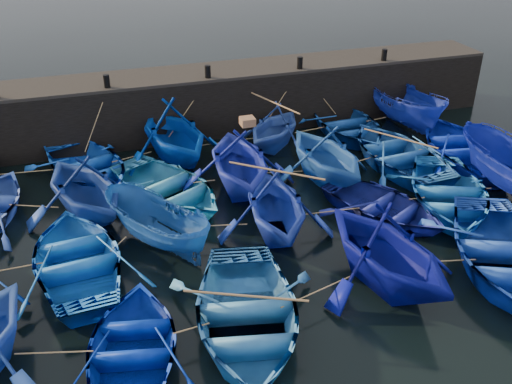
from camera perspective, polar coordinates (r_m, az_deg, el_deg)
name	(u,v)px	position (r m, az deg, el deg)	size (l,w,h in m)	color
ground	(290,265)	(16.61, 3.40, -7.27)	(120.00, 120.00, 0.00)	black
quay_wall	(204,102)	(24.96, -5.18, 8.94)	(26.00, 2.50, 2.50)	black
quay_top	(203,73)	(24.54, -5.32, 11.81)	(26.00, 2.50, 0.12)	black
bollard_1	(107,81)	(23.09, -14.71, 10.67)	(0.24, 0.24, 0.50)	black
bollard_2	(208,72)	(23.61, -4.85, 11.91)	(0.24, 0.24, 0.50)	black
bollard_3	(300,63)	(24.76, 4.41, 12.76)	(0.24, 0.24, 0.50)	black
bollard_4	(384,55)	(26.48, 12.70, 13.24)	(0.24, 0.24, 0.50)	black
boat_1	(87,166)	(21.72, -16.57, 2.51)	(3.67, 5.13, 1.06)	blue
boat_2	(173,132)	(22.06, -8.28, 5.98)	(4.14, 4.81, 2.53)	#0034A1
boat_3	(274,126)	(23.14, 1.84, 6.60)	(3.14, 3.64, 1.92)	blue
boat_4	(347,124)	(24.75, 9.13, 6.70)	(3.61, 5.05, 1.05)	navy
boat_5	(405,106)	(26.05, 14.69, 8.31)	(1.88, 5.00, 1.94)	navy
boat_7	(85,186)	(18.93, -16.77, 0.57)	(3.85, 4.46, 2.35)	navy
boat_8	(167,187)	(19.65, -8.85, 0.49)	(3.62, 5.06, 1.05)	#2B80C8
boat_9	(240,159)	(19.76, -1.66, 3.31)	(4.02, 4.67, 2.46)	#1927A3
boat_10	(326,153)	(20.55, 7.05, 3.91)	(3.76, 4.36, 2.29)	#1C52AB
boat_11	(398,152)	(22.46, 14.02, 3.86)	(3.86, 5.40, 1.12)	navy
boat_12	(463,147)	(23.63, 20.04, 4.25)	(3.96, 5.54, 1.15)	#041C9B
boat_14	(78,258)	(16.72, -17.38, -6.27)	(3.63, 5.07, 1.05)	blue
boat_15	(156,225)	(17.12, -9.97, -3.31)	(1.51, 4.02, 1.55)	navy
boat_16	(275,204)	(17.31, 1.95, -1.20)	(3.61, 4.19, 2.20)	#18309D
boat_17	(384,206)	(18.91, 12.69, -1.40)	(3.11, 4.35, 0.90)	navy
boat_18	(448,193)	(20.04, 18.68, -0.13)	(3.78, 5.28, 1.10)	blue
boat_21	(134,346)	(13.76, -12.07, -14.78)	(3.11, 4.34, 0.90)	#002099
boat_22	(246,315)	(14.07, -1.04, -12.20)	(3.86, 5.39, 1.12)	#296BB7
boat_23	(387,248)	(15.52, 12.97, -5.50)	(3.98, 4.62, 2.43)	#040A79
boat_24	(503,252)	(17.48, 23.50, -5.56)	(4.11, 5.74, 1.19)	#1339A1
wooden_crate	(247,121)	(19.28, -0.86, 7.07)	(0.48, 0.46, 0.27)	brown
mooring_ropes	(230,163)	(20.25, -2.61, 2.92)	(18.07, 11.91, 2.10)	tan
loose_oars	(306,163)	(18.63, 5.02, 2.86)	(10.46, 12.07, 1.14)	#99724C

